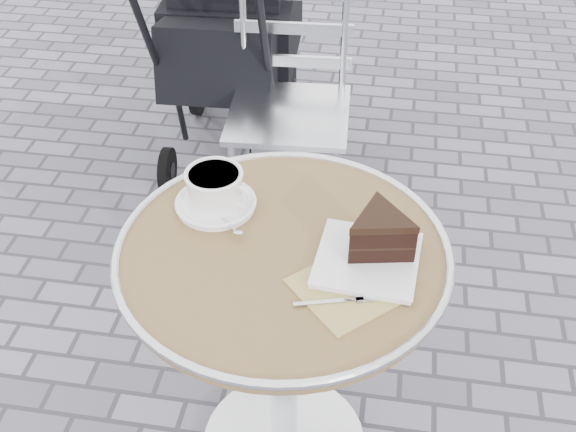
# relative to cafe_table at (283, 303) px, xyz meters

# --- Properties ---
(cafe_table) EXTENTS (0.72, 0.72, 0.74)m
(cafe_table) POSITION_rel_cafe_table_xyz_m (0.00, 0.00, 0.00)
(cafe_table) COLOR silver
(cafe_table) RESTS_ON ground
(cappuccino_set) EXTENTS (0.18, 0.20, 0.09)m
(cappuccino_set) POSITION_rel_cafe_table_xyz_m (-0.17, 0.12, 0.21)
(cappuccino_set) COLOR white
(cappuccino_set) RESTS_ON cafe_table
(cake_plate_set) EXTENTS (0.29, 0.34, 0.11)m
(cake_plate_set) POSITION_rel_cafe_table_xyz_m (0.19, 0.00, 0.22)
(cake_plate_set) COLOR tan
(cake_plate_set) RESTS_ON cafe_table
(bistro_chair) EXTENTS (0.43, 0.43, 0.90)m
(bistro_chair) POSITION_rel_cafe_table_xyz_m (-0.15, 1.06, -0.01)
(bistro_chair) COLOR silver
(bistro_chair) RESTS_ON ground
(baby_stroller) EXTENTS (0.50, 1.01, 1.03)m
(baby_stroller) POSITION_rel_cafe_table_xyz_m (-0.45, 1.45, -0.10)
(baby_stroller) COLOR black
(baby_stroller) RESTS_ON ground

